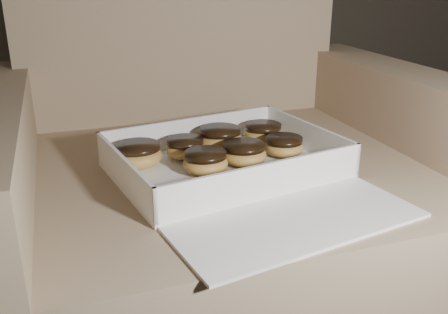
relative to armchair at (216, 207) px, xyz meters
name	(u,v)px	position (x,y,z in m)	size (l,w,h in m)	color
armchair	(216,207)	(0.00, 0.00, 0.00)	(0.92, 0.78, 0.96)	tan
bakery_box	(237,172)	(-0.01, -0.15, 0.14)	(0.44, 0.49, 0.06)	white
donut_a	(185,147)	(-0.07, -0.05, 0.16)	(0.07, 0.07, 0.04)	gold
donut_b	(263,133)	(0.10, -0.01, 0.16)	(0.08, 0.08, 0.04)	gold
donut_c	(138,155)	(-0.16, -0.06, 0.16)	(0.08, 0.08, 0.04)	gold
donut_d	(284,146)	(0.10, -0.10, 0.16)	(0.07, 0.07, 0.04)	gold
donut_e	(206,162)	(-0.06, -0.13, 0.16)	(0.08, 0.08, 0.04)	gold
donut_f	(220,138)	(0.00, -0.02, 0.16)	(0.09, 0.09, 0.04)	gold
donut_g	(244,153)	(0.02, -0.11, 0.16)	(0.08, 0.08, 0.04)	gold
crumb_a	(281,171)	(0.07, -0.17, 0.14)	(0.01, 0.01, 0.00)	black
crumb_b	(329,175)	(0.14, -0.21, 0.14)	(0.01, 0.01, 0.00)	black
crumb_c	(240,186)	(-0.02, -0.20, 0.14)	(0.01, 0.01, 0.00)	black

